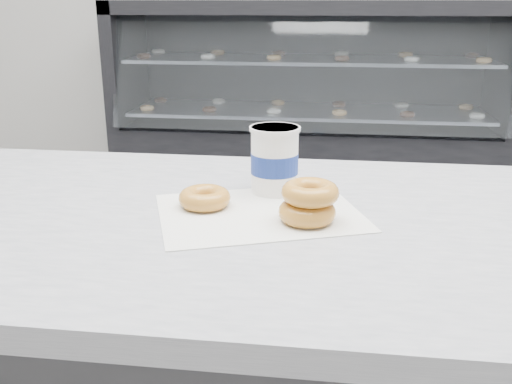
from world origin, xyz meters
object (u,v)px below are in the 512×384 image
(donut_single, at_px, (205,198))
(donut_stack, at_px, (309,202))
(display_case, at_px, (307,124))
(coffee_cup, at_px, (275,159))

(donut_single, distance_m, donut_stack, 0.19)
(donut_stack, bearing_deg, donut_single, 165.61)
(display_case, xyz_separation_m, donut_stack, (0.12, -2.74, 0.44))
(display_case, relative_size, donut_single, 26.01)
(display_case, bearing_deg, donut_single, -91.48)
(donut_stack, relative_size, coffee_cup, 0.87)
(coffee_cup, bearing_deg, display_case, 82.94)
(display_case, distance_m, donut_stack, 2.78)
(donut_stack, bearing_deg, coffee_cup, 115.66)
(display_case, distance_m, donut_single, 2.73)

